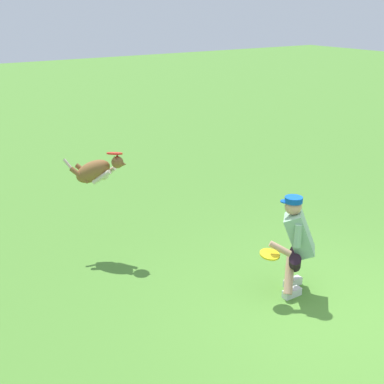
{
  "coord_description": "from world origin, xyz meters",
  "views": [
    {
      "loc": [
        4.54,
        3.52,
        3.55
      ],
      "look_at": [
        0.86,
        -2.0,
        1.15
      ],
      "focal_mm": 49.66,
      "sensor_mm": 36.0,
      "label": 1
    }
  ],
  "objects_px": {
    "frisbee_held": "(270,254)",
    "person": "(296,242)",
    "dog": "(96,171)",
    "frisbee_flying": "(115,153)"
  },
  "relations": [
    {
      "from": "frisbee_held",
      "to": "person",
      "type": "bearing_deg",
      "value": 172.36
    },
    {
      "from": "dog",
      "to": "frisbee_flying",
      "type": "distance_m",
      "value": 0.39
    },
    {
      "from": "person",
      "to": "dog",
      "type": "xyz_separation_m",
      "value": [
        1.57,
        -2.47,
        0.56
      ]
    },
    {
      "from": "dog",
      "to": "person",
      "type": "bearing_deg",
      "value": -9.74
    },
    {
      "from": "dog",
      "to": "frisbee_held",
      "type": "relative_size",
      "value": 3.05
    },
    {
      "from": "person",
      "to": "frisbee_flying",
      "type": "distance_m",
      "value": 2.79
    },
    {
      "from": "frisbee_flying",
      "to": "frisbee_held",
      "type": "relative_size",
      "value": 0.89
    },
    {
      "from": "frisbee_held",
      "to": "frisbee_flying",
      "type": "bearing_deg",
      "value": -66.64
    },
    {
      "from": "frisbee_flying",
      "to": "frisbee_held",
      "type": "bearing_deg",
      "value": 113.36
    },
    {
      "from": "person",
      "to": "dog",
      "type": "distance_m",
      "value": 2.98
    }
  ]
}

